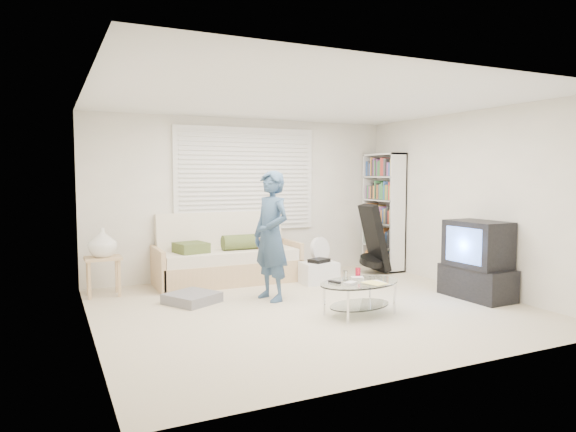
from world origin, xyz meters
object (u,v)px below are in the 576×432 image
futon_sofa (227,260)px  bookshelf (383,212)px  coffee_table (359,288)px  tv_unit (477,261)px

futon_sofa → bookshelf: bookshelf is taller
bookshelf → coffee_table: size_ratio=1.75×
futon_sofa → bookshelf: size_ratio=1.08×
futon_sofa → bookshelf: bearing=-2.2°
bookshelf → coffee_table: bookshelf is taller
tv_unit → coffee_table: (-1.84, -0.02, -0.18)m
bookshelf → tv_unit: (-0.13, -2.25, -0.49)m
bookshelf → coffee_table: (-1.96, -2.28, -0.68)m
tv_unit → futon_sofa: bearing=138.2°
futon_sofa → tv_unit: 3.55m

